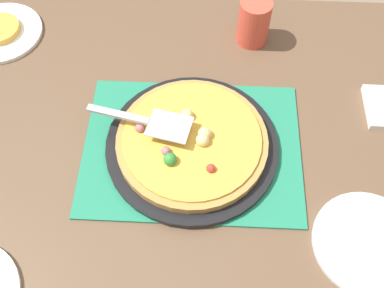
% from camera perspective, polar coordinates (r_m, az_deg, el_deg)
% --- Properties ---
extents(ground_plane, '(8.00, 8.00, 0.00)m').
position_cam_1_polar(ground_plane, '(1.68, -0.00, -13.90)').
color(ground_plane, '#84705B').
extents(dining_table, '(1.40, 1.00, 0.75)m').
position_cam_1_polar(dining_table, '(1.09, -0.00, -3.58)').
color(dining_table, brown).
rests_on(dining_table, ground_plane).
extents(placemat, '(0.48, 0.36, 0.01)m').
position_cam_1_polar(placemat, '(0.99, -0.00, -0.52)').
color(placemat, '#237F5B').
rests_on(placemat, dining_table).
extents(pizza_pan, '(0.38, 0.38, 0.01)m').
position_cam_1_polar(pizza_pan, '(0.98, -0.00, -0.21)').
color(pizza_pan, black).
rests_on(pizza_pan, placemat).
extents(pizza, '(0.33, 0.33, 0.05)m').
position_cam_1_polar(pizza, '(0.96, -0.04, 0.41)').
color(pizza, '#B78442').
rests_on(pizza, pizza_pan).
extents(plate_near_left, '(0.22, 0.22, 0.01)m').
position_cam_1_polar(plate_near_left, '(1.31, -23.35, 12.95)').
color(plate_near_left, white).
rests_on(plate_near_left, dining_table).
extents(plate_side, '(0.22, 0.22, 0.01)m').
position_cam_1_polar(plate_side, '(0.96, 21.68, -11.80)').
color(plate_side, white).
rests_on(plate_side, dining_table).
extents(cup_near, '(0.08, 0.08, 0.12)m').
position_cam_1_polar(cup_near, '(1.17, 7.93, 15.25)').
color(cup_near, '#E04C38').
rests_on(cup_near, dining_table).
extents(pizza_server, '(0.23, 0.09, 0.01)m').
position_cam_1_polar(pizza_server, '(0.95, -5.69, 2.92)').
color(pizza_server, silver).
rests_on(pizza_server, pizza).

